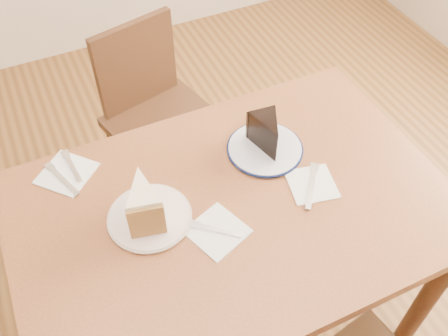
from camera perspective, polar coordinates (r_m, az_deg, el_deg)
ground at (r=2.02m, az=0.77°, el=-17.12°), size 4.00×4.00×0.00m
table at (r=1.45m, az=1.03°, el=-6.60°), size 1.20×0.80×0.75m
chair_far at (r=2.06m, az=-7.44°, el=5.92°), size 0.50×0.50×0.83m
plate_cream at (r=1.36m, az=-8.49°, el=-5.60°), size 0.22×0.22×0.01m
plate_navy at (r=1.51m, az=4.69°, el=2.21°), size 0.22×0.22×0.01m
carrot_cake at (r=1.31m, az=-9.16°, el=-3.77°), size 0.11×0.14×0.11m
chocolate_cake at (r=1.47m, az=5.11°, el=3.59°), size 0.10×0.13×0.10m
napkin_cream at (r=1.32m, az=-0.76°, el=-7.25°), size 0.17×0.17×0.00m
napkin_navy at (r=1.44m, az=10.01°, el=-1.83°), size 0.15×0.15×0.00m
napkin_spare at (r=1.51m, az=-17.52°, el=-0.56°), size 0.20×0.20×0.00m
fork_cream at (r=1.32m, az=-0.85°, el=-7.05°), size 0.11×0.10×0.00m
knife_navy at (r=1.43m, az=9.97°, el=-2.02°), size 0.12×0.14×0.00m
fork_spare at (r=1.52m, az=-16.97°, el=0.18°), size 0.03×0.14×0.00m
knife_spare at (r=1.49m, az=-17.96°, el=-1.22°), size 0.07×0.16×0.00m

